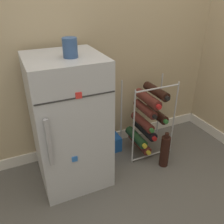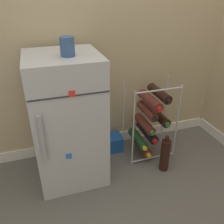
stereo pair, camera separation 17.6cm
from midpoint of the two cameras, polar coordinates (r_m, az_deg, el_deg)
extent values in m
plane|color=#56544F|center=(1.82, 10.45, -17.62)|extent=(14.00, 14.00, 0.00)
cube|color=silver|center=(2.22, 3.21, -6.10)|extent=(6.87, 0.01, 0.09)
cube|color=#B7BABF|center=(1.66, -7.62, -2.01)|extent=(0.47, 0.47, 0.92)
cube|color=#2D2D2D|center=(1.33, -6.37, 3.71)|extent=(0.46, 0.00, 0.01)
cube|color=#9E9EA3|center=(1.41, -13.05, -6.43)|extent=(0.02, 0.02, 0.31)
cube|color=blue|center=(1.53, -7.13, -10.62)|extent=(0.04, 0.01, 0.04)
cube|color=red|center=(1.32, -5.88, 4.30)|extent=(0.04, 0.01, 0.04)
cylinder|color=#B2B2B7|center=(1.81, 7.93, -4.51)|extent=(0.01, 0.01, 0.65)
cylinder|color=#B2B2B7|center=(1.99, 17.86, -2.52)|extent=(0.01, 0.01, 0.65)
cylinder|color=#B2B2B7|center=(1.97, 5.35, -1.41)|extent=(0.01, 0.01, 0.65)
cylinder|color=#B2B2B7|center=(2.14, 14.75, 0.17)|extent=(0.01, 0.01, 0.65)
cylinder|color=#B2B2B7|center=(2.06, 12.22, -10.72)|extent=(0.38, 0.01, 0.01)
cylinder|color=#B2B2B7|center=(1.75, 14.20, 5.03)|extent=(0.38, 0.01, 0.01)
cylinder|color=#56231E|center=(2.07, 9.50, -7.90)|extent=(0.07, 0.27, 0.07)
cylinder|color=gold|center=(1.96, 11.44, -10.26)|extent=(0.04, 0.02, 0.04)
cylinder|color=#19381E|center=(2.01, 8.73, -6.45)|extent=(0.07, 0.25, 0.07)
cylinder|color=gold|center=(1.91, 10.54, -8.64)|extent=(0.04, 0.02, 0.04)
cylinder|color=black|center=(2.01, 10.87, -4.71)|extent=(0.08, 0.28, 0.08)
cylinder|color=red|center=(1.91, 12.97, -6.99)|extent=(0.04, 0.02, 0.04)
cylinder|color=#56231E|center=(1.96, 10.36, -2.88)|extent=(0.07, 0.26, 0.07)
cylinder|color=#2D7033|center=(1.86, 12.38, -5.02)|extent=(0.03, 0.02, 0.03)
cylinder|color=black|center=(2.00, 13.78, -1.13)|extent=(0.07, 0.25, 0.07)
cylinder|color=#2D7033|center=(1.90, 15.87, -3.05)|extent=(0.04, 0.02, 0.04)
cylinder|color=#56231E|center=(1.91, 11.07, 0.23)|extent=(0.07, 0.26, 0.07)
cylinder|color=black|center=(1.80, 13.17, -1.77)|extent=(0.03, 0.02, 0.03)
cylinder|color=#56231E|center=(1.88, 11.79, 2.66)|extent=(0.08, 0.29, 0.08)
cylinder|color=red|center=(1.76, 14.22, 0.56)|extent=(0.04, 0.02, 0.04)
cylinder|color=black|center=(1.90, 13.94, 4.34)|extent=(0.07, 0.28, 0.07)
cylinder|color=black|center=(1.78, 16.36, 2.47)|extent=(0.03, 0.02, 0.03)
cube|color=#194C9E|center=(2.10, 1.70, -7.57)|extent=(0.22, 0.16, 0.13)
cylinder|color=#335184|center=(1.42, -7.16, 15.31)|extent=(0.09, 0.09, 0.11)
cylinder|color=black|center=(1.92, 15.24, -10.09)|extent=(0.07, 0.07, 0.27)
cylinder|color=black|center=(1.84, 15.83, -6.32)|extent=(0.03, 0.03, 0.04)
camera|label=1|loc=(0.09, -87.14, 1.52)|focal=38.00mm
camera|label=2|loc=(0.09, 92.86, -1.52)|focal=38.00mm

